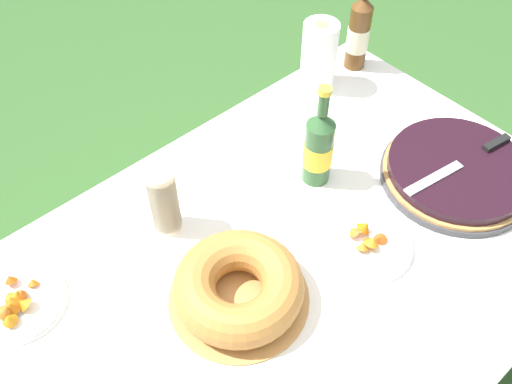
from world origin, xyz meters
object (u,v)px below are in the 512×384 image
object	(u,v)px
bundt_cake	(238,287)
cider_bottle_green	(319,147)
serving_knife	(468,159)
snack_plate_near	(368,243)
paper_towel_roll	(319,56)
berry_tart	(457,172)
cider_bottle_amber	(359,32)
snack_plate_right	(19,301)
cup_stack	(164,201)

from	to	relation	value
bundt_cake	cider_bottle_green	world-z (taller)	cider_bottle_green
serving_knife	snack_plate_near	world-z (taller)	serving_knife
snack_plate_near	paper_towel_roll	distance (m)	0.65
serving_knife	berry_tart	bearing A→B (deg)	0.00
bundt_cake	cider_bottle_amber	xyz separation A→B (m)	(0.87, 0.42, 0.08)
cider_bottle_green	paper_towel_roll	size ratio (longest dim) A/B	1.40
bundt_cake	paper_towel_roll	size ratio (longest dim) A/B	1.48
snack_plate_right	bundt_cake	bearing A→B (deg)	-39.95
bundt_cake	snack_plate_near	world-z (taller)	bundt_cake
snack_plate_right	paper_towel_roll	distance (m)	1.10
snack_plate_near	snack_plate_right	world-z (taller)	snack_plate_right
bundt_cake	snack_plate_right	distance (m)	0.51
cup_stack	bundt_cake	bearing A→B (deg)	-90.72
bundt_cake	berry_tart	bearing A→B (deg)	-8.92
berry_tart	paper_towel_roll	xyz separation A→B (m)	(0.01, 0.54, 0.08)
bundt_cake	snack_plate_near	size ratio (longest dim) A/B	1.46
serving_knife	paper_towel_roll	world-z (taller)	paper_towel_roll
serving_knife	cider_bottle_amber	xyz separation A→B (m)	(0.15, 0.53, 0.06)
bundt_cake	paper_towel_roll	distance (m)	0.83
serving_knife	bundt_cake	distance (m)	0.73
snack_plate_near	paper_towel_roll	xyz separation A→B (m)	(0.36, 0.53, 0.10)
cup_stack	cider_bottle_green	xyz separation A→B (m)	(0.40, -0.13, 0.02)
snack_plate_right	paper_towel_roll	size ratio (longest dim) A/B	0.97
serving_knife	snack_plate_near	bearing A→B (deg)	6.73
berry_tart	cup_stack	distance (m)	0.79
cup_stack	snack_plate_right	world-z (taller)	cup_stack
bundt_cake	snack_plate_right	xyz separation A→B (m)	(-0.39, 0.32, -0.04)
serving_knife	cider_bottle_amber	bearing A→B (deg)	-96.79
cider_bottle_green	snack_plate_near	bearing A→B (deg)	-105.39
cider_bottle_green	paper_towel_roll	xyz separation A→B (m)	(0.29, 0.28, -0.01)
snack_plate_near	paper_towel_roll	size ratio (longest dim) A/B	1.01
serving_knife	paper_towel_roll	xyz separation A→B (m)	(-0.02, 0.55, 0.05)
snack_plate_near	snack_plate_right	distance (m)	0.84
berry_tart	paper_towel_roll	size ratio (longest dim) A/B	1.84
berry_tart	snack_plate_right	world-z (taller)	snack_plate_right
berry_tart	snack_plate_right	bearing A→B (deg)	158.11
berry_tart	snack_plate_right	size ratio (longest dim) A/B	1.91
paper_towel_roll	berry_tart	bearing A→B (deg)	-91.27
cup_stack	cider_bottle_amber	bearing A→B (deg)	9.22
cider_bottle_amber	cider_bottle_green	bearing A→B (deg)	-149.49
bundt_cake	cider_bottle_green	bearing A→B (deg)	20.47
snack_plate_near	paper_towel_roll	bearing A→B (deg)	55.88
cider_bottle_green	snack_plate_right	xyz separation A→B (m)	(-0.79, 0.17, -0.10)
cider_bottle_green	snack_plate_right	size ratio (longest dim) A/B	1.45
serving_knife	snack_plate_right	distance (m)	1.19
berry_tart	cider_bottle_green	distance (m)	0.39
snack_plate_right	cup_stack	bearing A→B (deg)	-6.03
berry_tart	cider_bottle_amber	xyz separation A→B (m)	(0.18, 0.53, 0.10)
cider_bottle_amber	paper_towel_roll	xyz separation A→B (m)	(-0.17, 0.01, -0.02)
paper_towel_roll	serving_knife	bearing A→B (deg)	-88.23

